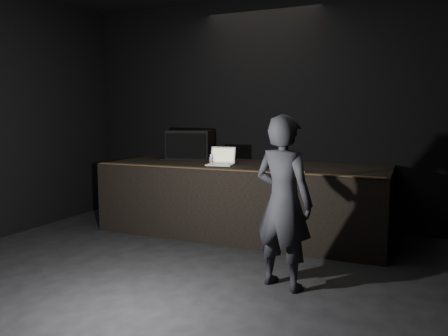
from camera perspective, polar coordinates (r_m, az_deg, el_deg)
name	(u,v)px	position (r m, az deg, el deg)	size (l,w,h in m)	color
ground	(135,307)	(4.15, -11.59, -17.36)	(7.00, 7.00, 0.00)	black
room_walls	(129,76)	(3.80, -12.33, 11.69)	(6.10, 7.10, 3.52)	black
stage_riser	(244,199)	(6.33, 2.59, -4.00)	(4.00, 1.50, 1.00)	black
riser_lip	(224,169)	(5.60, 0.04, -0.18)	(3.92, 0.10, 0.01)	brown
stage_monitor	(190,145)	(6.98, -4.42, 3.03)	(0.76, 0.62, 0.46)	black
cable	(187,159)	(6.93, -4.88, 1.17)	(0.02, 0.02, 0.84)	black
laptop	(221,160)	(6.17, -0.36, 1.02)	(0.40, 0.36, 0.25)	silver
beer_can	(211,160)	(6.21, -1.69, 1.12)	(0.06, 0.06, 0.14)	silver
plastic_cup	(213,159)	(6.50, -1.44, 1.18)	(0.08, 0.08, 0.10)	white
wii_remote	(301,172)	(5.34, 10.03, -0.53)	(0.04, 0.16, 0.03)	white
person	(283,202)	(4.30, 7.76, -4.48)	(0.62, 0.41, 1.70)	black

